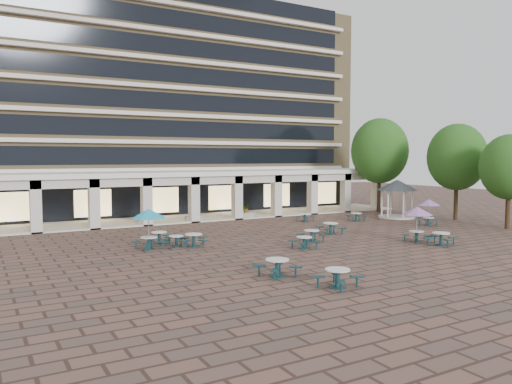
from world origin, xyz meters
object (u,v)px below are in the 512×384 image
at_px(picnic_table_1, 338,276).
at_px(picnic_table_2, 304,241).
at_px(picnic_table_0, 277,266).
at_px(planter_right, 246,212).
at_px(planter_left, 194,217).
at_px(gazebo, 397,189).

relative_size(picnic_table_1, picnic_table_2, 1.31).
height_order(picnic_table_0, planter_right, planter_right).
height_order(picnic_table_2, planter_left, planter_left).
distance_m(picnic_table_0, planter_right, 23.02).
bearing_deg(picnic_table_0, picnic_table_2, 40.43).
distance_m(picnic_table_1, planter_left, 24.11).
bearing_deg(picnic_table_1, picnic_table_0, 95.90).
height_order(gazebo, planter_right, gazebo).
relative_size(picnic_table_2, planter_left, 1.10).
relative_size(gazebo, planter_left, 2.53).
distance_m(picnic_table_0, picnic_table_1, 3.23).
bearing_deg(picnic_table_2, picnic_table_0, -134.53).
distance_m(gazebo, planter_left, 19.03).
height_order(picnic_table_0, picnic_table_2, picnic_table_0).
distance_m(picnic_table_2, gazebo, 18.92).
relative_size(picnic_table_0, picnic_table_1, 0.93).
height_order(planter_left, planter_right, planter_right).
bearing_deg(picnic_table_1, planter_left, 66.21).
xyz_separation_m(planter_left, planter_right, (5.24, 0.00, 0.14)).
bearing_deg(gazebo, picnic_table_1, -140.59).
distance_m(picnic_table_0, planter_left, 21.36).
height_order(picnic_table_0, gazebo, gazebo).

